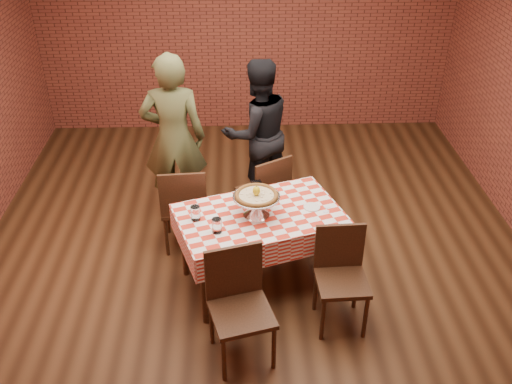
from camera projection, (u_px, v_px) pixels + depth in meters
ground at (254, 254)px, 5.71m from camera, size 6.00×6.00×0.00m
back_wall at (246, 25)px, 7.49m from camera, size 5.50×0.00×5.50m
table at (259, 249)px, 5.17m from camera, size 1.58×1.23×0.75m
tablecloth at (260, 225)px, 5.03m from camera, size 1.63×1.28×0.24m
pizza_stand at (256, 205)px, 4.91m from camera, size 0.57×0.57×0.19m
pizza at (256, 196)px, 4.86m from camera, size 0.51×0.51×0.03m
lemon at (256, 191)px, 4.84m from camera, size 0.09×0.09×0.08m
water_glass_left at (217, 226)px, 4.70m from camera, size 0.10×0.10×0.13m
water_glass_right at (195, 213)px, 4.86m from camera, size 0.10×0.10×0.13m
side_plate at (312, 207)px, 5.05m from camera, size 0.19×0.19×0.01m
sweetener_packet_a at (326, 211)px, 4.99m from camera, size 0.06×0.06×0.00m
sweetener_packet_b at (327, 207)px, 5.05m from camera, size 0.06×0.05×0.00m
condiment_caddy at (256, 189)px, 5.19m from camera, size 0.11×0.10×0.14m
chair_near_left at (242, 312)px, 4.35m from camera, size 0.56×0.56×0.94m
chair_near_right at (342, 282)px, 4.67m from camera, size 0.43×0.43×0.89m
chair_far_left at (185, 204)px, 5.64m from camera, size 0.47×0.47×0.92m
chair_far_right at (263, 192)px, 5.85m from camera, size 0.58×0.58×0.90m
diner_olive at (174, 138)px, 5.88m from camera, size 0.67×0.44×1.82m
diner_black at (257, 132)px, 6.18m from camera, size 0.97×0.87×1.65m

